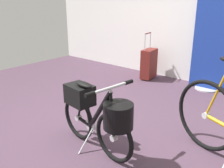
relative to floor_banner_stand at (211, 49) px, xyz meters
name	(u,v)px	position (x,y,z in m)	size (l,w,h in m)	color
ground_plane	(91,138)	(-0.38, -2.28, -0.66)	(6.52, 6.52, 0.00)	#473342
back_wall	(199,2)	(-0.38, 0.26, 0.69)	(6.52, 0.10, 2.70)	white
floor_banner_stand	(211,49)	(0.00, 0.00, 0.00)	(0.60, 0.36, 1.49)	#B7B7BC
folding_bike_foreground	(97,114)	(-0.16, -2.40, -0.27)	(1.00, 0.53, 0.72)	black
rolling_suitcase	(149,64)	(-1.03, -0.13, -0.38)	(0.23, 0.38, 0.83)	maroon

